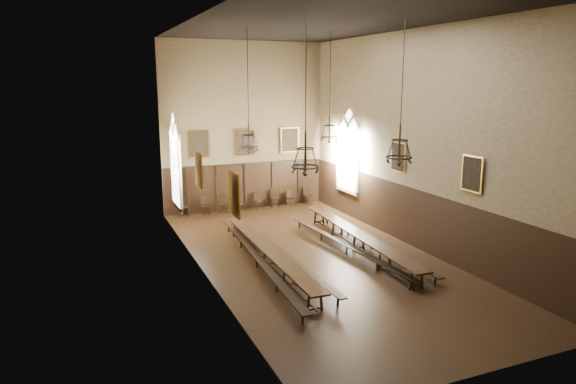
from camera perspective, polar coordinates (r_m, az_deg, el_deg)
floor at (r=20.63m, az=3.16°, el=-7.39°), size 9.00×18.00×0.02m
ceiling at (r=19.55m, az=3.48°, el=18.37°), size 9.00×18.00×0.02m
wall_back at (r=27.92m, az=-4.86°, el=7.22°), size 9.00×0.02×9.00m
wall_front at (r=12.25m, az=22.08°, el=-0.01°), size 9.00×0.02×9.00m
wall_left at (r=18.08m, az=-9.68°, el=4.40°), size 0.02×18.00×9.00m
wall_right at (r=21.93m, az=14.02°, el=5.55°), size 0.02×18.00×9.00m
wainscot_panelling at (r=20.24m, az=3.20°, el=-4.03°), size 9.00×18.00×2.50m
table_left at (r=19.61m, az=-2.11°, el=-7.27°), size 0.89×9.39×0.73m
table_right at (r=21.59m, az=7.85°, el=-5.52°), size 1.26×9.56×0.74m
bench_left_outer at (r=19.59m, az=-3.50°, el=-7.48°), size 1.04×10.78×0.48m
bench_left_inner at (r=19.99m, az=-0.49°, el=-7.19°), size 0.46×9.31×0.42m
bench_right_inner at (r=21.12m, az=6.55°, el=-6.21°), size 0.85×9.04×0.41m
bench_right_outer at (r=21.85m, az=9.29°, el=-5.65°), size 0.42×9.17×0.41m
chair_0 at (r=27.34m, az=-11.41°, el=-2.02°), size 0.53×0.53×1.00m
chair_1 at (r=27.57m, az=-9.17°, el=-1.87°), size 0.42×0.42×0.91m
chair_2 at (r=27.75m, az=-7.24°, el=-1.67°), size 0.55×0.55×0.99m
chair_3 at (r=27.97m, az=-5.40°, el=-1.60°), size 0.40×0.40×0.86m
chair_4 at (r=28.38m, az=-3.34°, el=-1.34°), size 0.43×0.43×0.89m
chair_5 at (r=28.70m, az=-1.49°, el=-1.08°), size 0.56×0.56×1.04m
chair_6 at (r=29.00m, az=0.31°, el=-1.02°), size 0.50×0.50×0.90m
chair_7 at (r=29.46m, az=2.23°, el=-0.77°), size 0.48×0.48×0.99m
chandelier_back_left at (r=21.31m, az=-4.37°, el=5.91°), size 0.81×0.81×4.91m
chandelier_back_right at (r=22.88m, az=4.61°, el=6.92°), size 0.80×0.80×4.66m
chandelier_front_left at (r=16.36m, az=1.94°, el=3.88°), size 0.91×0.91×4.93m
chandelier_front_right at (r=18.76m, az=12.27°, el=4.69°), size 0.95×0.95×4.93m
portrait_back_0 at (r=27.19m, az=-9.99°, el=5.25°), size 1.10×0.12×1.40m
portrait_back_1 at (r=27.88m, az=-4.75°, el=5.56°), size 1.10×0.12×1.40m
portrait_back_2 at (r=28.78m, az=0.20°, el=5.81°), size 1.10×0.12×1.40m
portrait_left_0 at (r=19.20m, az=-9.90°, el=2.42°), size 0.12×1.00×1.30m
portrait_left_1 at (r=14.92m, az=-6.01°, el=-0.26°), size 0.12×1.00×1.30m
portrait_right_0 at (r=22.76m, az=12.16°, el=3.84°), size 0.12×1.00×1.30m
portrait_right_1 at (r=19.29m, az=19.77°, el=1.92°), size 0.12×1.00×1.30m
window_right at (r=26.60m, az=6.70°, el=4.55°), size 0.20×2.20×4.60m
window_left at (r=23.59m, az=-12.46°, el=3.37°), size 0.20×2.20×4.60m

